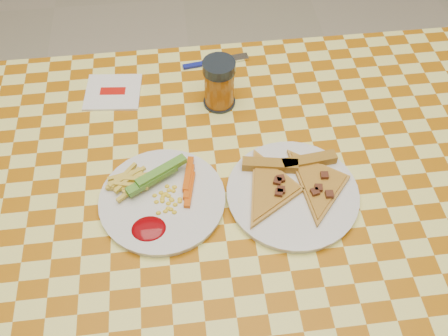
# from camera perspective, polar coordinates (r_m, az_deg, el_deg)

# --- Properties ---
(ground) EXTENTS (8.00, 8.00, 0.00)m
(ground) POSITION_cam_1_polar(r_m,az_deg,el_deg) (1.63, -0.30, -18.12)
(ground) COLOR beige
(ground) RESTS_ON ground
(table) EXTENTS (1.28, 0.88, 0.76)m
(table) POSITION_cam_1_polar(r_m,az_deg,el_deg) (1.01, -0.46, -5.22)
(table) COLOR silver
(table) RESTS_ON ground
(plate_left) EXTENTS (0.30, 0.30, 0.01)m
(plate_left) POSITION_cam_1_polar(r_m,az_deg,el_deg) (0.94, -7.04, -3.74)
(plate_left) COLOR silver
(plate_left) RESTS_ON table
(plate_right) EXTENTS (0.25, 0.25, 0.01)m
(plate_right) POSITION_cam_1_polar(r_m,az_deg,el_deg) (0.95, 7.82, -3.02)
(plate_right) COLOR silver
(plate_right) RESTS_ON table
(fries_veggies) EXTENTS (0.19, 0.18, 0.04)m
(fries_veggies) POSITION_cam_1_polar(r_m,az_deg,el_deg) (0.94, -7.70, -2.41)
(fries_veggies) COLOR #F4DC4D
(fries_veggies) RESTS_ON plate_left
(pizza_slices) EXTENTS (0.25, 0.23, 0.02)m
(pizza_slices) POSITION_cam_1_polar(r_m,az_deg,el_deg) (0.95, 7.92, -1.72)
(pizza_slices) COLOR gold
(pizza_slices) RESTS_ON plate_right
(drink_glass) EXTENTS (0.07, 0.07, 0.11)m
(drink_glass) POSITION_cam_1_polar(r_m,az_deg,el_deg) (1.07, -0.56, 9.59)
(drink_glass) COLOR black
(drink_glass) RESTS_ON table
(napkin) EXTENTS (0.13, 0.12, 0.01)m
(napkin) POSITION_cam_1_polar(r_m,az_deg,el_deg) (1.16, -12.57, 8.48)
(napkin) COLOR white
(napkin) RESTS_ON table
(fork) EXTENTS (0.16, 0.04, 0.01)m
(fork) POSITION_cam_1_polar(r_m,az_deg,el_deg) (1.20, -0.85, 12.10)
(fork) COLOR navy
(fork) RESTS_ON table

